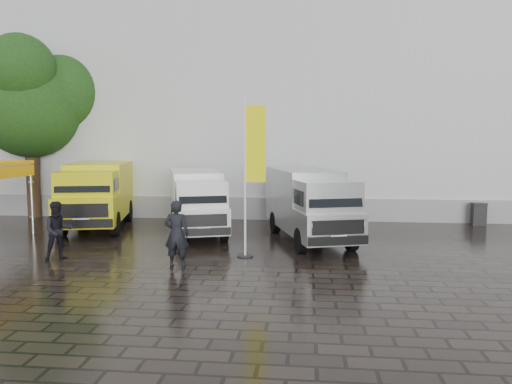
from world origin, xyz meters
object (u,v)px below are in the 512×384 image
at_px(van_white, 197,203).
at_px(van_yellow, 97,196).
at_px(van_silver, 310,206).
at_px(person_front, 177,234).
at_px(wheelie_bin, 479,214).
at_px(person_tent, 58,230).
at_px(flagpole, 251,170).

bearing_deg(van_white, van_yellow, 153.66).
bearing_deg(van_silver, person_front, -148.46).
xyz_separation_m(van_yellow, van_white, (4.28, -0.66, -0.13)).
distance_m(wheelie_bin, person_tent, 16.53).
xyz_separation_m(flagpole, person_tent, (-5.73, -0.95, -1.80)).
bearing_deg(flagpole, van_white, 124.50).
bearing_deg(person_tent, van_white, 17.67).
xyz_separation_m(van_yellow, wheelie_bin, (15.73, 2.34, -0.84)).
bearing_deg(van_yellow, person_tent, -91.17).
bearing_deg(van_silver, person_tent, -171.22).
relative_size(van_silver, person_tent, 3.29).
relative_size(van_white, flagpole, 1.14).
height_order(flagpole, person_front, flagpole).
relative_size(van_yellow, person_front, 2.96).
distance_m(van_silver, person_tent, 8.37).
height_order(van_white, person_tent, van_white).
distance_m(van_white, wheelie_bin, 11.86).
height_order(van_yellow, van_silver, van_yellow).
relative_size(van_yellow, van_silver, 0.98).
bearing_deg(person_tent, flagpole, -28.13).
bearing_deg(wheelie_bin, person_front, -138.46).
bearing_deg(wheelie_bin, van_white, -160.85).
height_order(van_silver, wheelie_bin, van_silver).
bearing_deg(person_front, wheelie_bin, -143.78).
xyz_separation_m(van_yellow, van_silver, (8.61, -1.65, -0.06)).
bearing_deg(flagpole, person_front, -141.52).
bearing_deg(van_yellow, wheelie_bin, -4.21).
bearing_deg(flagpole, person_tent, -170.58).
relative_size(van_yellow, person_tent, 3.23).
xyz_separation_m(flagpole, wheelie_bin, (8.92, 6.67, -2.21)).
height_order(van_white, wheelie_bin, van_white).
distance_m(flagpole, person_tent, 6.08).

